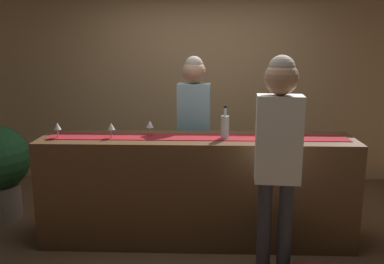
# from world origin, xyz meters

# --- Properties ---
(ground_plane) EXTENTS (10.00, 10.00, 0.00)m
(ground_plane) POSITION_xyz_m (0.00, 0.00, 0.00)
(ground_plane) COLOR brown
(back_wall) EXTENTS (6.00, 0.12, 2.90)m
(back_wall) POSITION_xyz_m (0.00, 1.90, 1.45)
(back_wall) COLOR tan
(back_wall) RESTS_ON ground
(bar_counter) EXTENTS (2.90, 0.60, 1.01)m
(bar_counter) POSITION_xyz_m (0.00, 0.00, 0.51)
(bar_counter) COLOR #543821
(bar_counter) RESTS_ON ground
(counter_runner_cloth) EXTENTS (2.75, 0.28, 0.01)m
(counter_runner_cloth) POSITION_xyz_m (0.00, 0.00, 1.02)
(counter_runner_cloth) COLOR maroon
(counter_runner_cloth) RESTS_ON bar_counter
(wine_bottle_amber) EXTENTS (0.07, 0.07, 0.30)m
(wine_bottle_amber) POSITION_xyz_m (0.74, -0.05, 1.13)
(wine_bottle_amber) COLOR brown
(wine_bottle_amber) RESTS_ON bar_counter
(wine_bottle_clear) EXTENTS (0.07, 0.07, 0.30)m
(wine_bottle_clear) POSITION_xyz_m (0.26, -0.05, 1.13)
(wine_bottle_clear) COLOR #B2C6C1
(wine_bottle_clear) RESTS_ON bar_counter
(wine_glass_near_customer) EXTENTS (0.07, 0.07, 0.14)m
(wine_glass_near_customer) POSITION_xyz_m (-0.44, 0.05, 1.12)
(wine_glass_near_customer) COLOR silver
(wine_glass_near_customer) RESTS_ON bar_counter
(wine_glass_mid_counter) EXTENTS (0.07, 0.07, 0.14)m
(wine_glass_mid_counter) POSITION_xyz_m (-1.27, -0.07, 1.12)
(wine_glass_mid_counter) COLOR silver
(wine_glass_mid_counter) RESTS_ON bar_counter
(wine_glass_far_end) EXTENTS (0.07, 0.07, 0.14)m
(wine_glass_far_end) POSITION_xyz_m (-0.78, -0.06, 1.12)
(wine_glass_far_end) COLOR silver
(wine_glass_far_end) RESTS_ON bar_counter
(bartender) EXTENTS (0.35, 0.24, 1.73)m
(bartender) POSITION_xyz_m (-0.04, 0.58, 1.08)
(bartender) COLOR #26262B
(bartender) RESTS_ON ground
(customer_sipping) EXTENTS (0.36, 0.25, 1.79)m
(customer_sipping) POSITION_xyz_m (0.63, -0.69, 1.12)
(customer_sipping) COLOR #33333D
(customer_sipping) RESTS_ON ground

